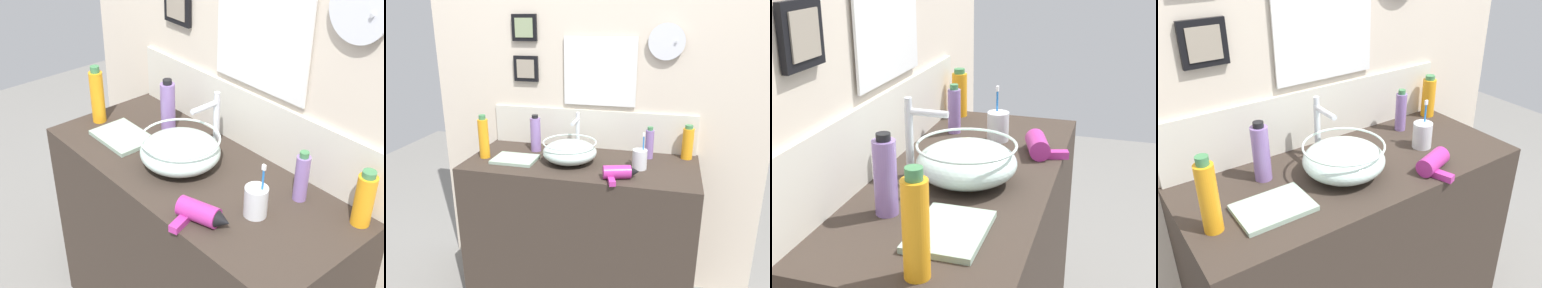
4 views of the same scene
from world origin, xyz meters
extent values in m
cube|color=#382D26|center=(0.00, 0.00, 0.44)|extent=(1.24, 0.52, 0.88)
cube|color=beige|center=(0.00, 0.29, 1.28)|extent=(1.98, 0.06, 2.56)
cube|color=beige|center=(0.00, 0.25, 1.00)|extent=(1.21, 0.02, 0.23)
cube|color=white|center=(0.05, 0.26, 1.33)|extent=(0.35, 0.01, 0.33)
cube|color=white|center=(0.05, 0.25, 1.33)|extent=(0.41, 0.01, 0.39)
cylinder|color=silver|center=(0.40, 0.24, 1.50)|extent=(0.19, 0.01, 0.19)
cylinder|color=silver|center=(0.45, 0.26, 1.50)|extent=(0.01, 0.06, 0.01)
cube|color=black|center=(-0.40, 0.25, 1.34)|extent=(0.15, 0.02, 0.15)
cube|color=gray|center=(-0.40, 0.24, 1.34)|extent=(0.11, 0.01, 0.11)
ellipsoid|color=silver|center=(-0.06, -0.02, 0.94)|extent=(0.29, 0.29, 0.12)
torus|color=silver|center=(-0.06, -0.02, 1.00)|extent=(0.29, 0.29, 0.01)
torus|color=#B2B7BC|center=(-0.06, -0.02, 0.89)|extent=(0.11, 0.11, 0.01)
cylinder|color=silver|center=(-0.06, 0.15, 0.99)|extent=(0.02, 0.02, 0.21)
cylinder|color=silver|center=(-0.06, 0.09, 1.08)|extent=(0.02, 0.12, 0.02)
cylinder|color=silver|center=(-0.06, 0.15, 1.10)|extent=(0.02, 0.02, 0.03)
cylinder|color=#B22D8C|center=(0.22, -0.18, 0.91)|extent=(0.15, 0.10, 0.07)
cone|color=black|center=(0.30, -0.15, 0.91)|extent=(0.06, 0.07, 0.06)
cube|color=#B22D8C|center=(0.20, -0.23, 0.89)|extent=(0.06, 0.09, 0.02)
cylinder|color=silver|center=(0.31, -0.02, 0.93)|extent=(0.08, 0.08, 0.10)
cylinder|color=blue|center=(0.33, -0.01, 0.97)|extent=(0.01, 0.01, 0.17)
cube|color=white|center=(0.33, -0.01, 1.06)|extent=(0.01, 0.01, 0.02)
cylinder|color=orange|center=(-0.54, -0.06, 0.99)|extent=(0.06, 0.06, 0.22)
cylinder|color=#3F7F4C|center=(-0.54, -0.06, 1.11)|extent=(0.04, 0.04, 0.03)
cylinder|color=orange|center=(0.55, 0.19, 0.97)|extent=(0.06, 0.06, 0.17)
cylinder|color=#3F7F4C|center=(0.55, 0.19, 1.06)|extent=(0.04, 0.04, 0.02)
cylinder|color=#8C6BB2|center=(0.35, 0.15, 0.96)|extent=(0.05, 0.05, 0.16)
cylinder|color=#3F7F4C|center=(0.35, 0.15, 1.05)|extent=(0.03, 0.03, 0.02)
cylinder|color=#8C6BB2|center=(-0.30, 0.12, 0.98)|extent=(0.06, 0.06, 0.20)
cylinder|color=black|center=(-0.30, 0.12, 1.09)|extent=(0.04, 0.04, 0.02)
cube|color=#99B29E|center=(-0.35, -0.07, 0.89)|extent=(0.23, 0.17, 0.02)
camera|label=1|loc=(1.20, -1.04, 1.94)|focal=50.00mm
camera|label=2|loc=(0.44, -1.84, 1.60)|focal=35.00mm
camera|label=3|loc=(-1.40, -0.42, 1.52)|focal=50.00mm
camera|label=4|loc=(-0.78, -1.09, 1.67)|focal=40.00mm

